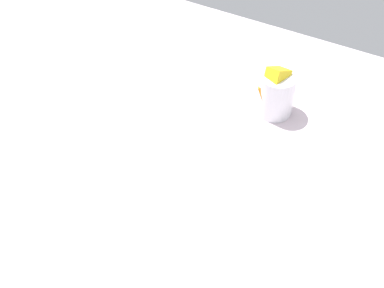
{
  "coord_description": "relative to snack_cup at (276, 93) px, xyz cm",
  "views": [
    {
      "loc": [
        -43.78,
        56.06,
        101.67
      ],
      "look_at": [
        -7.58,
        -9.42,
        24.0
      ],
      "focal_mm": 46.5,
      "sensor_mm": 36.0,
      "label": 1
    }
  ],
  "objects": [
    {
      "name": "bed_mattress",
      "position": [
        16.97,
        34.33,
        -14.88
      ],
      "size": [
        180.0,
        140.0,
        18.0
      ],
      "primitive_type": "cube",
      "color": "silver",
      "rests_on": "ground"
    },
    {
      "name": "snack_cup",
      "position": [
        0.0,
        0.0,
        0.0
      ],
      "size": [
        9.42,
        9.0,
        13.95
      ],
      "color": "silver",
      "rests_on": "bed_mattress"
    }
  ]
}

